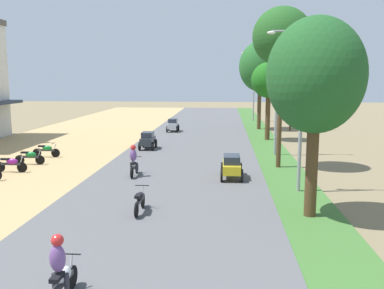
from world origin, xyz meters
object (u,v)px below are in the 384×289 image
object	(u,v)px
motorbike_ahead_fourth	(134,161)
parked_motorbike_seventh	(47,150)
median_tree_second	(282,38)
median_tree_fourth	(260,67)
parked_motorbike_sixth	(30,156)
streetlamp_near	(302,98)
car_hatchback_silver	(173,125)
streetlamp_mid	(277,86)
median_tree_nearest	(316,77)
motorbike_ahead_second	(61,270)
motorbike_ahead_third	(140,200)
median_tree_third	(269,81)
streetlamp_far	(254,81)
car_sedan_yellow	(232,165)
parked_motorbike_fifth	(11,163)
utility_pole_near	(292,81)
car_hatchback_charcoal	(148,140)

from	to	relation	value
motorbike_ahead_fourth	parked_motorbike_seventh	bearing A→B (deg)	143.99
median_tree_second	median_tree_fourth	distance (m)	18.70
parked_motorbike_sixth	streetlamp_near	size ratio (longest dim) A/B	0.25
car_hatchback_silver	streetlamp_mid	bearing A→B (deg)	-54.76
median_tree_nearest	median_tree_fourth	size ratio (longest dim) A/B	0.83
motorbike_ahead_second	motorbike_ahead_third	bearing A→B (deg)	86.11
median_tree_third	streetlamp_far	distance (m)	15.52
parked_motorbike_seventh	median_tree_second	world-z (taller)	median_tree_second
median_tree_third	motorbike_ahead_second	bearing A→B (deg)	-104.98
streetlamp_mid	car_sedan_yellow	distance (m)	8.62
parked_motorbike_fifth	motorbike_ahead_fourth	distance (m)	6.85
median_tree_fourth	utility_pole_near	xyz separation A→B (m)	(2.99, -0.75, -1.39)
median_tree_second	motorbike_ahead_second	bearing A→B (deg)	-113.31
parked_motorbike_seventh	motorbike_ahead_third	distance (m)	13.67
median_tree_nearest	car_sedan_yellow	bearing A→B (deg)	116.19
median_tree_nearest	car_hatchback_silver	distance (m)	26.22
parked_motorbike_seventh	median_tree_nearest	xyz separation A→B (m)	(14.64, -10.74, 4.61)
car_hatchback_charcoal	motorbike_ahead_third	size ratio (longest dim) A/B	1.11
median_tree_second	streetlamp_near	world-z (taller)	median_tree_second
median_tree_nearest	median_tree_second	size ratio (longest dim) A/B	0.81
streetlamp_mid	motorbike_ahead_third	xyz separation A→B (m)	(-6.52, -12.96, -4.05)
motorbike_ahead_fourth	median_tree_fourth	bearing A→B (deg)	69.53
median_tree_fourth	streetlamp_mid	bearing A→B (deg)	-90.20
parked_motorbike_sixth	streetlamp_near	distance (m)	15.99
car_sedan_yellow	utility_pole_near	bearing A→B (deg)	73.98
car_hatchback_silver	utility_pole_near	bearing A→B (deg)	10.72
motorbike_ahead_second	parked_motorbike_seventh	bearing A→B (deg)	114.04
parked_motorbike_fifth	streetlamp_near	distance (m)	15.55
parked_motorbike_fifth	median_tree_second	size ratio (longest dim) A/B	0.20
parked_motorbike_fifth	motorbike_ahead_second	bearing A→B (deg)	-58.90
streetlamp_near	motorbike_ahead_fourth	distance (m)	9.00
streetlamp_mid	car_hatchback_silver	distance (m)	14.87
streetlamp_near	car_sedan_yellow	bearing A→B (deg)	143.65
median_tree_fourth	streetlamp_near	distance (m)	23.98
streetlamp_mid	motorbike_ahead_fourth	distance (m)	11.29
median_tree_nearest	median_tree_fourth	xyz separation A→B (m)	(0.22, 27.43, 1.07)
utility_pole_near	car_hatchback_silver	size ratio (longest dim) A/B	4.63
streetlamp_near	median_tree_nearest	bearing A→B (deg)	-92.68
median_tree_nearest	motorbike_ahead_third	world-z (taller)	median_tree_nearest
median_tree_nearest	parked_motorbike_sixth	bearing A→B (deg)	150.21
car_sedan_yellow	motorbike_ahead_second	world-z (taller)	motorbike_ahead_second
parked_motorbike_sixth	car_sedan_yellow	world-z (taller)	car_sedan_yellow
parked_motorbike_sixth	streetlamp_mid	distance (m)	15.97
median_tree_nearest	utility_pole_near	world-z (taller)	utility_pole_near
streetlamp_far	motorbike_ahead_fourth	size ratio (longest dim) A/B	4.53
car_sedan_yellow	motorbike_ahead_fourth	world-z (taller)	motorbike_ahead_fourth
parked_motorbike_seventh	streetlamp_near	xyz separation A→B (m)	(14.80, -7.21, 3.69)
parked_motorbike_sixth	streetlamp_mid	bearing A→B (deg)	16.73
median_tree_third	motorbike_ahead_third	bearing A→B (deg)	-108.46
motorbike_ahead_third	median_tree_third	bearing A→B (deg)	71.54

